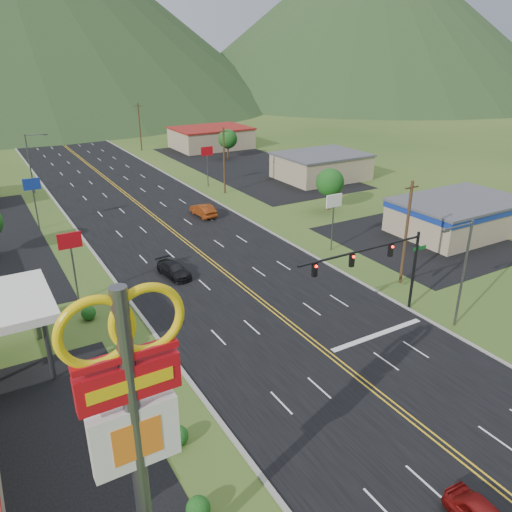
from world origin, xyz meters
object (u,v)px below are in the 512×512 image
traffic_signal (380,261)px  streetlight_east (462,268)px  streetlight_west (31,159)px  pylon_sign (132,408)px  car_dark_mid (174,270)px  car_red_far (203,210)px

traffic_signal → streetlight_east: size_ratio=1.46×
traffic_signal → streetlight_west: 58.88m
traffic_signal → pylon_sign: bearing=-152.9°
pylon_sign → streetlight_east: pylon_sign is taller
car_dark_mid → pylon_sign: bearing=-121.7°
streetlight_east → pylon_sign: bearing=-164.2°
streetlight_east → streetlight_west: bearing=110.9°
pylon_sign → streetlight_west: pylon_sign is taller
pylon_sign → car_dark_mid: pylon_sign is taller
pylon_sign → car_dark_mid: 32.10m
traffic_signal → car_dark_mid: 20.39m
streetlight_east → streetlight_west: (-22.86, 60.00, 0.00)m
car_dark_mid → streetlight_east: bearing=-60.3°
traffic_signal → streetlight_west: (-18.16, 56.00, -0.15)m
streetlight_east → car_red_far: streetlight_east is taller
car_dark_mid → car_red_far: size_ratio=0.93×
traffic_signal → car_red_far: 32.56m
traffic_signal → streetlight_east: (4.70, -4.00, -0.15)m
car_red_far → streetlight_west: bearing=-56.3°
pylon_sign → streetlight_east: (28.18, 8.00, -4.12)m
streetlight_west → car_red_far: bearing=-53.7°
streetlight_west → car_red_far: 29.82m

